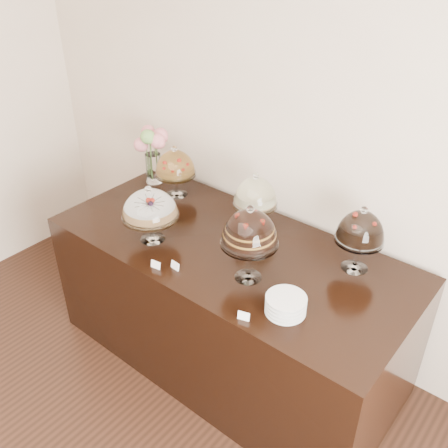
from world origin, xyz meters
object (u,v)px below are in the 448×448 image
Objects in this scene: cake_stand_fruit_tart at (175,165)px; flower_vase at (152,148)px; cake_stand_sugar_sponge at (150,207)px; cake_stand_choco_layer at (250,231)px; cake_stand_cheesecake at (255,195)px; plate_stack at (286,305)px; display_counter at (229,304)px; cake_stand_dark_choco at (361,230)px.

flower_vase is at bearing 169.61° from cake_stand_fruit_tart.
cake_stand_choco_layer is (0.67, 0.07, 0.07)m from cake_stand_sugar_sponge.
cake_stand_choco_layer reaches higher than cake_stand_sugar_sponge.
cake_stand_cheesecake is at bearing 49.99° from cake_stand_sugar_sponge.
cake_stand_fruit_tart is 1.37m from plate_stack.
plate_stack is (0.98, -0.04, -0.18)m from cake_stand_sugar_sponge.
cake_stand_fruit_tart is at bearing 118.90° from cake_stand_sugar_sponge.
cake_stand_fruit_tart reaches higher than plate_stack.
cake_stand_cheesecake is at bearing -3.85° from flower_vase.
cake_stand_sugar_sponge is at bearing -150.32° from display_counter.
plate_stack is at bearing -42.36° from cake_stand_cheesecake.
cake_stand_sugar_sponge reaches higher than display_counter.
plate_stack is at bearing -21.08° from flower_vase.
cake_stand_cheesecake reaches higher than cake_stand_fruit_tart.
cake_stand_dark_choco is (0.41, 0.44, -0.05)m from cake_stand_choco_layer.
cake_stand_dark_choco is at bearing 22.55° from display_counter.
cake_stand_fruit_tart is 0.28m from flower_vase.
flower_vase reaches higher than cake_stand_fruit_tart.
cake_stand_dark_choco is at bearing 0.52° from cake_stand_fruit_tart.
display_counter is 6.07× the size of cake_stand_fruit_tart.
cake_stand_sugar_sponge is 0.87× the size of flower_vase.
cake_stand_cheesecake is (-0.26, 0.41, -0.06)m from cake_stand_choco_layer.
flower_vase is (-0.95, 0.31, 0.71)m from display_counter.
cake_stand_dark_choco reaches higher than cake_stand_cheesecake.
cake_stand_dark_choco is 1.62m from flower_vase.
cake_stand_cheesecake is at bearing 122.52° from cake_stand_choco_layer.
cake_stand_choco_layer is at bearing -21.48° from flower_vase.
cake_stand_sugar_sponge is 0.81× the size of cake_stand_choco_layer.
cake_stand_fruit_tart is (-0.27, 0.50, -0.00)m from cake_stand_sugar_sponge.
display_counter is 5.29× the size of flower_vase.
cake_stand_cheesecake is 0.80m from plate_stack.
cake_stand_sugar_sponge is 0.63m from cake_stand_cheesecake.
cake_stand_fruit_tart is at bearing 178.77° from cake_stand_cheesecake.
cake_stand_sugar_sponge is at bearing -45.18° from flower_vase.
cake_stand_sugar_sponge is 0.92× the size of cake_stand_dark_choco.
cake_stand_dark_choco is 0.59m from plate_stack.
cake_stand_choco_layer is 1.07× the size of flower_vase.
cake_stand_cheesecake is at bearing -1.23° from cake_stand_fruit_tart.
display_counter is at bearing 154.48° from plate_stack.
cake_stand_dark_choco is at bearing 80.05° from plate_stack.
cake_stand_cheesecake is 1.96× the size of plate_stack.
cake_stand_choco_layer reaches higher than cake_stand_cheesecake.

